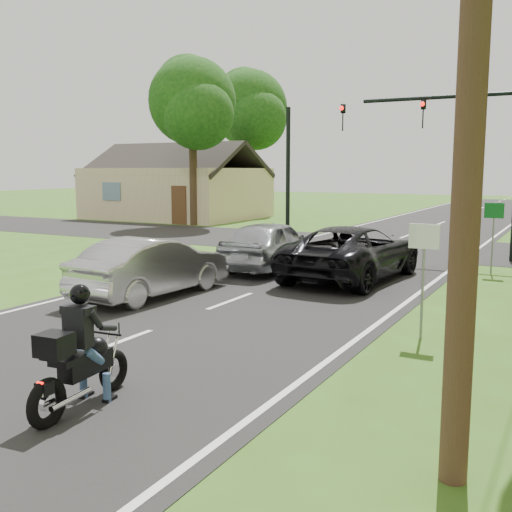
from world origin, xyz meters
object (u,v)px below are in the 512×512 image
Objects in this scene: sign_white at (424,253)px; silver_sedan at (152,267)px; traffic_signal at (461,139)px; motorcycle_rider at (79,360)px; silver_suv at (271,244)px; dark_suv at (353,252)px; sign_green at (494,221)px.

silver_sedan is at bearing 174.70° from sign_white.
motorcycle_rider is at bearing -96.06° from traffic_signal.
silver_suv is at bearing -130.42° from traffic_signal.
dark_suv is at bearing -124.33° from silver_sedan.
traffic_signal is at bearing 78.49° from motorcycle_rider.
motorcycle_rider reaches higher than dark_suv.
motorcycle_rider is at bearing 101.54° from silver_suv.
sign_white is at bearing 125.12° from dark_suv.
traffic_signal reaches higher than sign_white.
traffic_signal is (4.62, 5.43, 3.35)m from silver_suv.
sign_white is 1.00× the size of sign_green.
dark_suv is 5.76m from silver_sedan.
traffic_signal is 11.39m from sign_white.
dark_suv reaches higher than silver_sedan.
sign_white is (6.70, -0.62, 0.86)m from silver_sedan.
silver_sedan is 2.07× the size of sign_green.
silver_suv is 8.23m from sign_white.
traffic_signal is (1.79, 5.85, 3.36)m from dark_suv.
traffic_signal reaches higher than motorcycle_rider.
silver_suv is 7.88m from traffic_signal.
silver_sedan is at bearing -117.16° from traffic_signal.
traffic_signal reaches higher than silver_sedan.
silver_sedan is 6.78m from sign_white.
traffic_signal is at bearing -103.25° from dark_suv.
sign_white is at bearing 54.77° from motorcycle_rider.
sign_white reaches higher than dark_suv.
sign_white is 8.00m from sign_green.
traffic_signal is at bearing 117.38° from sign_green.
dark_suv is 4.47m from sign_green.
silver_sedan is 5.02m from silver_suv.
silver_sedan is 2.07× the size of sign_white.
sign_green reaches higher than silver_sedan.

